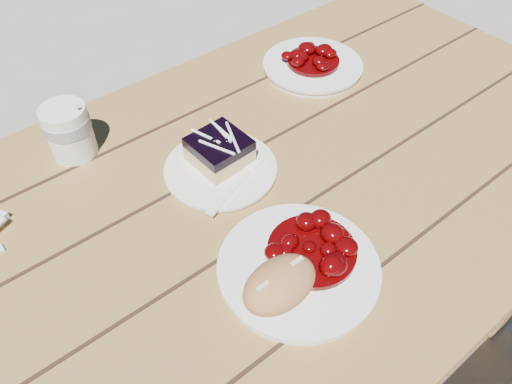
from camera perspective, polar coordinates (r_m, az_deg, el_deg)
picnic_table at (r=0.91m, az=-12.71°, el=-13.89°), size 2.00×1.55×0.75m
main_plate at (r=0.74m, az=4.86°, el=-8.73°), size 0.23×0.23×0.02m
goulash_stew at (r=0.73m, az=6.50°, el=-5.94°), size 0.13×0.13×0.04m
bread_roll at (r=0.68m, az=2.70°, el=-10.49°), size 0.11×0.08×0.06m
dessert_plate at (r=0.87m, az=-4.06°, el=2.55°), size 0.19×0.19×0.01m
blueberry_cake at (r=0.86m, az=-4.21°, el=4.81°), size 0.09×0.09×0.05m
fork_dessert at (r=0.83m, az=-2.97°, el=0.23°), size 0.16×0.08×0.00m
coffee_cup at (r=0.94m, az=-20.58°, el=6.50°), size 0.08×0.08×0.10m
second_plate at (r=1.12m, az=6.47°, el=14.07°), size 0.21×0.21×0.02m
second_stew at (r=1.11m, az=6.60°, el=15.33°), size 0.11×0.11×0.04m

